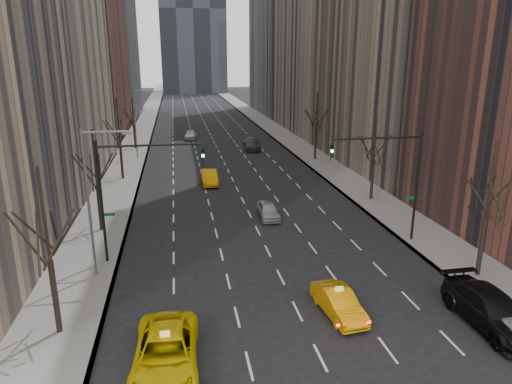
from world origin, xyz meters
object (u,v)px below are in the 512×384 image
taxi_sedan (338,303)px  parked_suv_black (491,310)px  silver_sedan_ahead (268,210)px  taxi_suv (166,353)px

taxi_sedan → parked_suv_black: (7.19, -2.29, 0.19)m
silver_sedan_ahead → parked_suv_black: bearing=-65.4°
silver_sedan_ahead → parked_suv_black: parked_suv_black is taller
taxi_suv → silver_sedan_ahead: taxi_suv is taller
taxi_suv → taxi_sedan: (8.83, 2.95, -0.14)m
taxi_sedan → silver_sedan_ahead: size_ratio=1.06×
taxi_suv → parked_suv_black: 16.02m
taxi_sedan → parked_suv_black: size_ratio=0.69×
taxi_suv → silver_sedan_ahead: 20.15m
taxi_suv → taxi_sedan: bearing=21.1°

